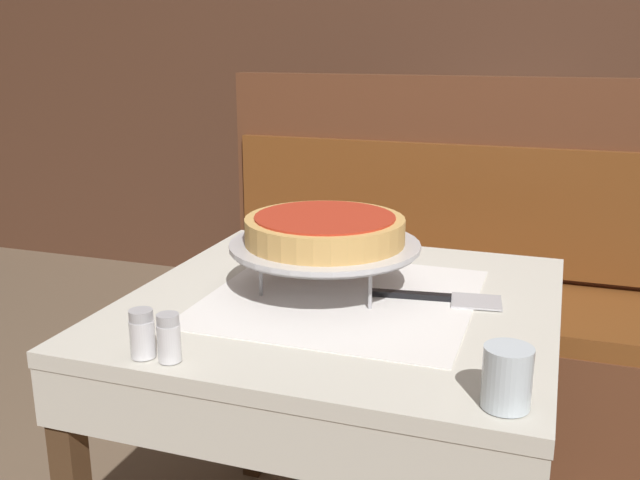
% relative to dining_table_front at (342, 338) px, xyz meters
% --- Properties ---
extents(dining_table_front, '(0.85, 0.85, 0.74)m').
position_rel_dining_table_front_xyz_m(dining_table_front, '(0.00, 0.00, 0.00)').
color(dining_table_front, beige).
rests_on(dining_table_front, ground_plane).
extents(dining_table_rear, '(0.68, 0.68, 0.73)m').
position_rel_dining_table_front_xyz_m(dining_table_rear, '(0.15, 1.60, -0.02)').
color(dining_table_rear, beige).
rests_on(dining_table_rear, ground_plane).
extents(booth_bench, '(1.46, 0.52, 1.13)m').
position_rel_dining_table_front_xyz_m(booth_bench, '(0.02, 0.85, -0.32)').
color(booth_bench, brown).
rests_on(booth_bench, ground_plane).
extents(back_wall_panel, '(6.00, 0.04, 2.40)m').
position_rel_dining_table_front_xyz_m(back_wall_panel, '(0.00, 2.10, 0.55)').
color(back_wall_panel, '#4C2D1E').
rests_on(back_wall_panel, ground_plane).
extents(pizza_pan_stand, '(0.39, 0.39, 0.11)m').
position_rel_dining_table_front_xyz_m(pizza_pan_stand, '(-0.04, 0.02, 0.19)').
color(pizza_pan_stand, '#ADADB2').
rests_on(pizza_pan_stand, dining_table_front).
extents(deep_dish_pizza, '(0.33, 0.33, 0.06)m').
position_rel_dining_table_front_xyz_m(deep_dish_pizza, '(-0.04, 0.02, 0.23)').
color(deep_dish_pizza, tan).
rests_on(deep_dish_pizza, pizza_pan_stand).
extents(pizza_server, '(0.27, 0.10, 0.01)m').
position_rel_dining_table_front_xyz_m(pizza_server, '(0.19, 0.05, 0.10)').
color(pizza_server, '#BCBCC1').
rests_on(pizza_server, dining_table_front).
extents(water_glass_near, '(0.07, 0.07, 0.09)m').
position_rel_dining_table_front_xyz_m(water_glass_near, '(0.35, -0.36, 0.14)').
color(water_glass_near, silver).
rests_on(water_glass_near, dining_table_front).
extents(salt_shaker, '(0.04, 0.04, 0.08)m').
position_rel_dining_table_front_xyz_m(salt_shaker, '(-0.23, -0.38, 0.13)').
color(salt_shaker, silver).
rests_on(salt_shaker, dining_table_front).
extents(pepper_shaker, '(0.04, 0.04, 0.08)m').
position_rel_dining_table_front_xyz_m(pepper_shaker, '(-0.18, -0.38, 0.13)').
color(pepper_shaker, silver).
rests_on(pepper_shaker, dining_table_front).
extents(condiment_caddy, '(0.14, 0.14, 0.16)m').
position_rel_dining_table_front_xyz_m(condiment_caddy, '(0.22, 1.55, 0.12)').
color(condiment_caddy, black).
rests_on(condiment_caddy, dining_table_rear).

